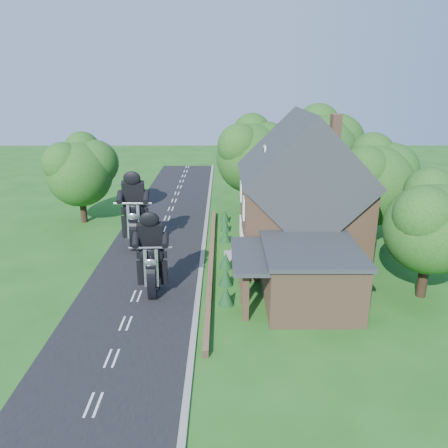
{
  "coord_description": "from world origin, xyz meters",
  "views": [
    {
      "loc": [
        5.11,
        -23.02,
        12.26
      ],
      "look_at": [
        5.19,
        5.05,
        2.8
      ],
      "focal_mm": 35.0,
      "sensor_mm": 36.0,
      "label": 1
    }
  ],
  "objects_px": {
    "annex": "(308,275)",
    "motorcycle_lead": "(153,282)",
    "house": "(301,198)",
    "garden_wall": "(211,260)",
    "motorcycle_follow": "(136,236)"
  },
  "relations": [
    {
      "from": "motorcycle_lead",
      "to": "motorcycle_follow",
      "type": "xyz_separation_m",
      "value": [
        -2.43,
        7.67,
        0.11
      ]
    },
    {
      "from": "annex",
      "to": "motorcycle_lead",
      "type": "distance_m",
      "value": 8.99
    },
    {
      "from": "annex",
      "to": "motorcycle_lead",
      "type": "xyz_separation_m",
      "value": [
        -8.87,
        1.1,
        -0.99
      ]
    },
    {
      "from": "motorcycle_lead",
      "to": "motorcycle_follow",
      "type": "height_order",
      "value": "motorcycle_follow"
    },
    {
      "from": "garden_wall",
      "to": "motorcycle_lead",
      "type": "xyz_separation_m",
      "value": [
        -3.3,
        -4.7,
        0.57
      ]
    },
    {
      "from": "garden_wall",
      "to": "motorcycle_lead",
      "type": "distance_m",
      "value": 5.77
    },
    {
      "from": "annex",
      "to": "motorcycle_lead",
      "type": "height_order",
      "value": "annex"
    },
    {
      "from": "garden_wall",
      "to": "annex",
      "type": "bearing_deg",
      "value": -46.16
    },
    {
      "from": "garden_wall",
      "to": "house",
      "type": "bearing_deg",
      "value": 9.17
    },
    {
      "from": "garden_wall",
      "to": "annex",
      "type": "distance_m",
      "value": 8.19
    },
    {
      "from": "garden_wall",
      "to": "motorcycle_follow",
      "type": "bearing_deg",
      "value": 152.62
    },
    {
      "from": "motorcycle_lead",
      "to": "annex",
      "type": "bearing_deg",
      "value": 170.59
    },
    {
      "from": "house",
      "to": "garden_wall",
      "type": "bearing_deg",
      "value": -170.83
    },
    {
      "from": "house",
      "to": "motorcycle_follow",
      "type": "height_order",
      "value": "house"
    },
    {
      "from": "garden_wall",
      "to": "motorcycle_lead",
      "type": "bearing_deg",
      "value": -125.1
    }
  ]
}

